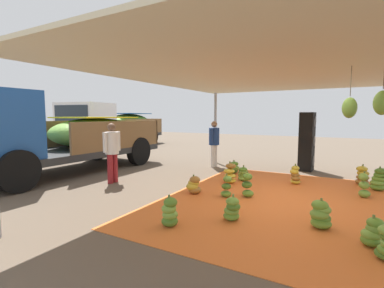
% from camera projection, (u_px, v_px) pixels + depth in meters
% --- Properties ---
extents(ground_plane, '(40.00, 40.00, 0.00)m').
position_uv_depth(ground_plane, '(164.00, 184.00, 7.20)').
color(ground_plane, brown).
extents(tarp_orange, '(5.87, 4.68, 0.01)m').
position_uv_depth(tarp_orange, '(284.00, 202.00, 5.74)').
color(tarp_orange, orange).
rests_on(tarp_orange, ground).
extents(tent_canopy, '(8.00, 7.00, 2.69)m').
position_uv_depth(tent_canopy, '(293.00, 73.00, 5.43)').
color(tent_canopy, '#9EA0A5').
rests_on(tent_canopy, ground).
extents(banana_bunch_0, '(0.45, 0.45, 0.52)m').
position_uv_depth(banana_bunch_0, '(362.00, 176.00, 7.16)').
color(banana_bunch_0, '#996628').
rests_on(banana_bunch_0, tarp_orange).
extents(banana_bunch_1, '(0.33, 0.35, 0.57)m').
position_uv_depth(banana_bunch_1, '(248.00, 186.00, 6.06)').
color(banana_bunch_1, '#60932D').
rests_on(banana_bunch_1, tarp_orange).
extents(banana_bunch_2, '(0.38, 0.35, 0.43)m').
position_uv_depth(banana_bunch_2, '(243.00, 174.00, 7.58)').
color(banana_bunch_2, '#75A83D').
rests_on(banana_bunch_2, tarp_orange).
extents(banana_bunch_3, '(0.36, 0.36, 0.43)m').
position_uv_depth(banana_bunch_3, '(373.00, 233.00, 3.77)').
color(banana_bunch_3, '#60932D').
rests_on(banana_bunch_3, tarp_orange).
extents(banana_bunch_4, '(0.34, 0.32, 0.51)m').
position_uv_depth(banana_bunch_4, '(170.00, 213.00, 4.43)').
color(banana_bunch_4, '#477523').
rests_on(banana_bunch_4, tarp_orange).
extents(banana_bunch_6, '(0.47, 0.47, 0.57)m').
position_uv_depth(banana_bunch_6, '(379.00, 180.00, 6.60)').
color(banana_bunch_6, '#518428').
rests_on(banana_bunch_6, tarp_orange).
extents(banana_bunch_7, '(0.46, 0.46, 0.58)m').
position_uv_depth(banana_bunch_7, '(230.00, 174.00, 7.30)').
color(banana_bunch_7, gold).
rests_on(banana_bunch_7, tarp_orange).
extents(banana_bunch_8, '(0.37, 0.38, 0.44)m').
position_uv_depth(banana_bunch_8, '(194.00, 185.00, 6.32)').
color(banana_bunch_8, '#996628').
rests_on(banana_bunch_8, tarp_orange).
extents(banana_bunch_9, '(0.44, 0.44, 0.47)m').
position_uv_depth(banana_bunch_9, '(321.00, 215.00, 4.38)').
color(banana_bunch_9, '#60932D').
rests_on(banana_bunch_9, tarp_orange).
extents(banana_bunch_10, '(0.30, 0.30, 0.57)m').
position_uv_depth(banana_bunch_10, '(364.00, 186.00, 6.01)').
color(banana_bunch_10, '#6B9E38').
rests_on(banana_bunch_10, tarp_orange).
extents(banana_bunch_11, '(0.44, 0.46, 0.41)m').
position_uv_depth(banana_bunch_11, '(234.00, 168.00, 8.59)').
color(banana_bunch_11, '#477523').
rests_on(banana_bunch_11, tarp_orange).
extents(banana_bunch_12, '(0.33, 0.33, 0.45)m').
position_uv_depth(banana_bunch_12, '(232.00, 209.00, 4.69)').
color(banana_bunch_12, '#60932D').
rests_on(banana_bunch_12, tarp_orange).
extents(banana_bunch_13, '(0.28, 0.28, 0.52)m').
position_uv_depth(banana_bunch_13, '(226.00, 187.00, 6.05)').
color(banana_bunch_13, '#60932D').
rests_on(banana_bunch_13, tarp_orange).
extents(banana_bunch_14, '(0.35, 0.35, 0.53)m').
position_uv_depth(banana_bunch_14, '(295.00, 175.00, 7.21)').
color(banana_bunch_14, gold).
rests_on(banana_bunch_14, tarp_orange).
extents(cargo_truck_main, '(6.29, 2.56, 2.40)m').
position_uv_depth(cargo_truck_main, '(58.00, 135.00, 8.48)').
color(cargo_truck_main, '#2D2D2D').
rests_on(cargo_truck_main, ground).
extents(cargo_truck_far, '(7.29, 3.51, 2.40)m').
position_uv_depth(cargo_truck_far, '(115.00, 126.00, 15.65)').
color(cargo_truck_far, '#2D2D2D').
rests_on(cargo_truck_far, ground).
extents(worker_0, '(0.58, 0.35, 1.58)m').
position_uv_depth(worker_0, '(112.00, 148.00, 7.32)').
color(worker_0, maroon).
rests_on(worker_0, ground).
extents(worker_1, '(0.58, 0.36, 1.59)m').
position_uv_depth(worker_1, '(214.00, 140.00, 9.60)').
color(worker_1, silver).
rests_on(worker_1, ground).
extents(speaker_stack, '(0.56, 0.47, 1.89)m').
position_uv_depth(speaker_stack, '(307.00, 142.00, 8.98)').
color(speaker_stack, black).
rests_on(speaker_stack, ground).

